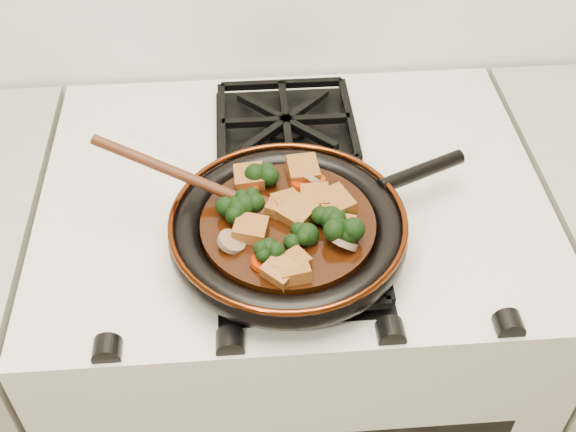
{
  "coord_description": "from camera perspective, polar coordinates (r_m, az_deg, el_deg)",
  "views": [
    {
      "loc": [
        -0.07,
        0.89,
        1.64
      ],
      "look_at": [
        -0.02,
        1.56,
        0.97
      ],
      "focal_mm": 45.0,
      "sensor_mm": 36.0,
      "label": 1
    }
  ],
  "objects": [
    {
      "name": "mushroom_slice_1",
      "position": [
        0.9,
        -0.73,
        -3.94
      ],
      "size": [
        0.05,
        0.05,
        0.02
      ],
      "primitive_type": "cylinder",
      "rotation": [
        0.53,
        0.0,
        2.61
      ],
      "color": "#7F6549",
      "rests_on": "braising_sauce"
    },
    {
      "name": "broccoli_floret_4",
      "position": [
        0.96,
        -4.2,
        0.31
      ],
      "size": [
        0.09,
        0.09,
        0.06
      ],
      "primitive_type": null,
      "rotation": [
        0.05,
        -0.18,
        0.66
      ],
      "color": "black",
      "rests_on": "braising_sauce"
    },
    {
      "name": "mushroom_slice_0",
      "position": [
        0.93,
        4.44,
        -2.11
      ],
      "size": [
        0.05,
        0.05,
        0.03
      ],
      "primitive_type": "cylinder",
      "rotation": [
        0.74,
        0.0,
        2.46
      ],
      "color": "#7F6549",
      "rests_on": "braising_sauce"
    },
    {
      "name": "broccoli_floret_1",
      "position": [
        0.91,
        -1.78,
        -2.72
      ],
      "size": [
        0.08,
        0.08,
        0.07
      ],
      "primitive_type": null,
      "rotation": [
        -0.16,
        -0.2,
        2.66
      ],
      "color": "black",
      "rests_on": "braising_sauce"
    },
    {
      "name": "tofu_cube_4",
      "position": [
        1.01,
        -3.08,
        3.01
      ],
      "size": [
        0.04,
        0.04,
        0.03
      ],
      "primitive_type": "cube",
      "rotation": [
        -0.06,
        -0.05,
        1.61
      ],
      "color": "brown",
      "rests_on": "braising_sauce"
    },
    {
      "name": "tofu_cube_11",
      "position": [
        0.89,
        -0.61,
        -4.4
      ],
      "size": [
        0.05,
        0.05,
        0.03
      ],
      "primitive_type": "cube",
      "rotation": [
        -0.11,
        -0.07,
        2.4
      ],
      "color": "brown",
      "rests_on": "braising_sauce"
    },
    {
      "name": "tofu_cube_7",
      "position": [
        0.9,
        0.49,
        -3.7
      ],
      "size": [
        0.05,
        0.04,
        0.02
      ],
      "primitive_type": "cube",
      "rotation": [
        0.01,
        0.0,
        0.59
      ],
      "color": "brown",
      "rests_on": "braising_sauce"
    },
    {
      "name": "skillet",
      "position": [
        0.97,
        0.12,
        -1.04
      ],
      "size": [
        0.43,
        0.32,
        0.05
      ],
      "rotation": [
        0.0,
        0.0,
        0.42
      ],
      "color": "black",
      "rests_on": "burner_grate_front"
    },
    {
      "name": "mushroom_slice_3",
      "position": [
        0.94,
        4.96,
        -1.09
      ],
      "size": [
        0.03,
        0.03,
        0.03
      ],
      "primitive_type": "cylinder",
      "rotation": [
        1.0,
        0.0,
        1.8
      ],
      "color": "#7F6549",
      "rests_on": "braising_sauce"
    },
    {
      "name": "tofu_cube_3",
      "position": [
        0.94,
        -3.0,
        -1.09
      ],
      "size": [
        0.05,
        0.05,
        0.03
      ],
      "primitive_type": "cube",
      "rotation": [
        0.1,
        0.02,
        1.33
      ],
      "color": "brown",
      "rests_on": "braising_sauce"
    },
    {
      "name": "broccoli_floret_2",
      "position": [
        0.97,
        -2.85,
        0.93
      ],
      "size": [
        0.07,
        0.07,
        0.07
      ],
      "primitive_type": null,
      "rotation": [
        -0.12,
        -0.2,
        1.61
      ],
      "color": "black",
      "rests_on": "braising_sauce"
    },
    {
      "name": "carrot_coin_2",
      "position": [
        1.01,
        1.08,
        2.45
      ],
      "size": [
        0.03,
        0.03,
        0.02
      ],
      "primitive_type": "cylinder",
      "rotation": [
        -0.23,
        0.24,
        0.0
      ],
      "color": "#A62304",
      "rests_on": "braising_sauce"
    },
    {
      "name": "tofu_cube_9",
      "position": [
        0.97,
        -0.63,
        0.57
      ],
      "size": [
        0.05,
        0.04,
        0.02
      ],
      "primitive_type": "cube",
      "rotation": [
        0.03,
        -0.09,
        2.74
      ],
      "color": "brown",
      "rests_on": "braising_sauce"
    },
    {
      "name": "tofu_cube_2",
      "position": [
        0.96,
        0.72,
        0.28
      ],
      "size": [
        0.06,
        0.06,
        0.03
      ],
      "primitive_type": "cube",
      "rotation": [
        -0.11,
        -0.09,
        2.43
      ],
      "color": "brown",
      "rests_on": "braising_sauce"
    },
    {
      "name": "stove",
      "position": [
        1.44,
        0.29,
        -11.13
      ],
      "size": [
        0.76,
        0.6,
        0.9
      ],
      "primitive_type": "cube",
      "color": "beige",
      "rests_on": "ground"
    },
    {
      "name": "wooden_spoon",
      "position": [
        0.98,
        -6.18,
        2.33
      ],
      "size": [
        0.15,
        0.07,
        0.24
      ],
      "rotation": [
        0.0,
        0.0,
        2.83
      ],
      "color": "#411D0D",
      "rests_on": "braising_sauce"
    },
    {
      "name": "broccoli_floret_5",
      "position": [
        0.94,
        4.29,
        -0.97
      ],
      "size": [
        0.08,
        0.08,
        0.07
      ],
      "primitive_type": null,
      "rotation": [
        0.23,
        -0.01,
        1.27
      ],
      "color": "black",
      "rests_on": "braising_sauce"
    },
    {
      "name": "carrot_coin_1",
      "position": [
        1.0,
        -3.04,
        2.08
      ],
      "size": [
        0.03,
        0.03,
        0.02
      ],
      "primitive_type": "cylinder",
      "rotation": [
        -0.32,
        -0.32,
        0.0
      ],
      "color": "#A62304",
      "rests_on": "braising_sauce"
    },
    {
      "name": "tofu_cube_5",
      "position": [
        0.95,
        4.15,
        -0.9
      ],
      "size": [
        0.05,
        0.04,
        0.02
      ],
      "primitive_type": "cube",
      "rotation": [
        -0.03,
        0.02,
        2.83
      ],
      "color": "brown",
      "rests_on": "braising_sauce"
    },
    {
      "name": "broccoli_floret_0",
      "position": [
        0.93,
        0.99,
        -1.59
      ],
      "size": [
        0.08,
        0.09,
        0.07
      ],
      "primitive_type": null,
      "rotation": [
        0.23,
        0.09,
        2.65
      ],
      "color": "black",
      "rests_on": "braising_sauce"
    },
    {
      "name": "broccoli_floret_6",
      "position": [
        1.01,
        -1.9,
        3.3
      ],
      "size": [
        0.08,
        0.08,
        0.06
      ],
      "primitive_type": null,
      "rotation": [
        -0.03,
        -0.1,
        1.22
      ],
      "color": "black",
      "rests_on": "braising_sauce"
    },
    {
      "name": "burner_grate_front",
      "position": [
        0.99,
        1.04,
        -2.7
      ],
      "size": [
        0.23,
        0.23,
        0.03
      ],
      "primitive_type": null,
      "color": "black",
      "rests_on": "stove"
    },
    {
      "name": "carrot_coin_3",
      "position": [
        0.91,
        -2.07,
        -3.67
      ],
      "size": [
        0.03,
        0.03,
        0.02
      ],
      "primitive_type": "cylinder",
      "rotation": [
        0.09,
        0.33,
        0.0
      ],
      "color": "#A62304",
      "rests_on": "braising_sauce"
    },
    {
      "name": "carrot_coin_0",
      "position": [
        1.02,
        2.16,
        2.97
      ],
      "size": [
        0.03,
        0.03,
        0.02
      ],
      "primitive_type": "cylinder",
      "rotation": [
        -0.23,
        0.25,
        0.0
      ],
      "color": "#A62304",
      "rests_on": "braising_sauce"
    },
    {
      "name": "broccoli_floret_3",
      "position": [
        0.95,
        3.4,
        -0.35
      ],
      "size": [
        0.08,
        0.07,
        0.06
      ],
      "primitive_type": null,
      "rotation": [
        0.08,
        -0.16,
        2.91
      ],
      "color": "black",
      "rests_on": "braising_sauce"
    },
    {
      "name": "mushroom_slice_4",
      "position": [
        1.01,
        2.07,
        2.88
      ],
      "size": [
        0.05,
        0.05,
        0.03
      ],
      "primitive_type": "cylinder",
      "rotation": [
        0.85,
        0.0,
        2.34
      ],
      "color": "#7F6549",
      "rests_on": "braising_sauce"
    },
    {
      "name": "tofu_cube_1",
      "position": [
        0.97,
        3.67,
        0.94
      ],
      "size": [
        0.06,
        0.06,
        0.03
      ],
      "primitive_type": "cube",
      "rotation": [
        0.04,
        -0.05,
        0.43
      ],
      "color": "brown",
      "rests_on": "braising_sauce"
    },
    {
      "name": "tofu_cube_6",
      "position": [
        0.98,
        2.18,
        1.33
      ],
      "size": [
        0.04,
        0.05,
        0.03
      ],
      "primitive_type": "cube",
      "rotation": [
        -0.1,
        0.02,
        1.51
      ],
      "color": "brown",
      "rests_on": "braising_sauce"
    },
    {
      "name": "burner_grate_back",
      "position": [
        1.19,
        -0.16,
        7.22
      ],
      "size": [
        0.23,
        0.23,
        0.03
      ],
      "primitive_type": null,
      "color": "black",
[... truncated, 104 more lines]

